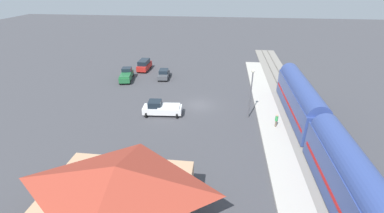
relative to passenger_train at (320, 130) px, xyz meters
name	(u,v)px	position (x,y,z in m)	size (l,w,h in m)	color
ground_plane	(199,105)	(14.00, -10.49, -2.86)	(200.00, 200.00, 0.00)	#424247
railway_track	(294,109)	(0.00, -10.49, -2.76)	(4.80, 70.00, 0.30)	gray
platform	(266,108)	(4.00, -10.49, -2.71)	(3.20, 46.00, 0.30)	#B7B2A8
passenger_train	(320,130)	(0.00, 0.00, 0.00)	(2.93, 34.34, 4.98)	#33478C
station_building	(119,194)	(18.00, 11.51, -0.02)	(11.37, 8.15, 5.44)	tan
pedestrian_on_platform	(276,120)	(3.57, -4.70, -1.58)	(0.36, 0.36, 1.71)	brown
suv_red	(144,65)	(26.99, -25.91, -1.71)	(2.01, 4.92, 2.22)	red
pickup_green	(126,75)	(28.65, -19.68, -1.83)	(2.93, 5.67, 2.14)	#236638
sedan_charcoal	(164,74)	(21.89, -21.54, -1.98)	(2.21, 4.64, 1.74)	#47494F
pickup_white	(162,108)	(18.93, -6.66, -1.83)	(5.52, 2.78, 2.14)	white
light_pole_near_platform	(251,88)	(6.80, -7.34, 1.60)	(0.44, 0.44, 6.98)	#515156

